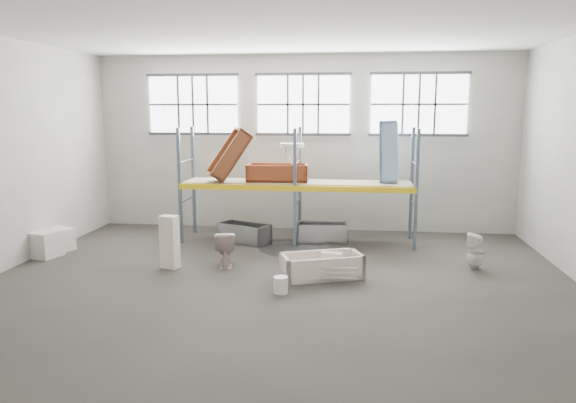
% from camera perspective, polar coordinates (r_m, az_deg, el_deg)
% --- Properties ---
extents(floor, '(12.00, 10.00, 0.10)m').
position_cam_1_polar(floor, '(11.09, -0.97, -8.71)').
color(floor, '#413D37').
rests_on(floor, ground).
extents(ceiling, '(12.00, 10.00, 0.10)m').
position_cam_1_polar(ceiling, '(10.65, -1.06, 18.33)').
color(ceiling, silver).
rests_on(ceiling, ground).
extents(wall_back, '(12.00, 0.10, 5.00)m').
position_cam_1_polar(wall_back, '(15.57, 1.63, 6.18)').
color(wall_back, '#9C9B91').
rests_on(wall_back, ground).
extents(wall_front, '(12.00, 0.10, 5.00)m').
position_cam_1_polar(wall_front, '(5.65, -8.28, -0.08)').
color(wall_front, beige).
rests_on(wall_front, ground).
extents(window_left, '(2.60, 0.04, 1.60)m').
position_cam_1_polar(window_left, '(16.06, -10.00, 10.07)').
color(window_left, white).
rests_on(window_left, wall_back).
extents(window_mid, '(2.60, 0.04, 1.60)m').
position_cam_1_polar(window_mid, '(15.43, 1.61, 10.24)').
color(window_mid, white).
rests_on(window_mid, wall_back).
extents(window_right, '(2.60, 0.04, 1.60)m').
position_cam_1_polar(window_right, '(15.46, 13.69, 9.97)').
color(window_right, white).
rests_on(window_right, wall_back).
extents(rack_upright_la, '(0.08, 0.08, 3.00)m').
position_cam_1_polar(rack_upright_la, '(14.19, -11.39, 1.59)').
color(rack_upright_la, slate).
rests_on(rack_upright_la, floor).
extents(rack_upright_lb, '(0.08, 0.08, 3.00)m').
position_cam_1_polar(rack_upright_lb, '(15.32, -9.98, 2.22)').
color(rack_upright_lb, slate).
rests_on(rack_upright_lb, floor).
extents(rack_upright_ma, '(0.08, 0.08, 3.00)m').
position_cam_1_polar(rack_upright_ma, '(13.54, 0.74, 1.40)').
color(rack_upright_ma, slate).
rests_on(rack_upright_ma, floor).
extents(rack_upright_mb, '(0.08, 0.08, 3.00)m').
position_cam_1_polar(rack_upright_mb, '(14.73, 1.26, 2.07)').
color(rack_upright_mb, slate).
rests_on(rack_upright_mb, floor).
extents(rack_upright_ra, '(0.08, 0.08, 3.00)m').
position_cam_1_polar(rack_upright_ra, '(13.55, 13.45, 1.14)').
color(rack_upright_ra, slate).
rests_on(rack_upright_ra, floor).
extents(rack_upright_rb, '(0.08, 0.08, 3.00)m').
position_cam_1_polar(rack_upright_rb, '(14.73, 12.96, 1.83)').
color(rack_upright_rb, slate).
rests_on(rack_upright_rb, floor).
extents(rack_beam_front, '(6.00, 0.10, 0.14)m').
position_cam_1_polar(rack_beam_front, '(13.54, 0.74, 1.40)').
color(rack_beam_front, yellow).
rests_on(rack_beam_front, floor).
extents(rack_beam_back, '(6.00, 0.10, 0.14)m').
position_cam_1_polar(rack_beam_back, '(14.73, 1.26, 2.07)').
color(rack_beam_back, yellow).
rests_on(rack_beam_back, floor).
extents(shelf_deck, '(5.90, 1.10, 0.03)m').
position_cam_1_polar(shelf_deck, '(14.12, 1.01, 2.07)').
color(shelf_deck, gray).
rests_on(shelf_deck, floor).
extents(wet_patch, '(1.80, 1.80, 0.00)m').
position_cam_1_polar(wet_patch, '(13.65, 0.63, -4.95)').
color(wet_patch, black).
rests_on(wet_patch, floor).
extents(bathtub_beige, '(1.82, 1.30, 0.49)m').
position_cam_1_polar(bathtub_beige, '(11.32, 3.60, -6.79)').
color(bathtub_beige, beige).
rests_on(bathtub_beige, floor).
extents(cistern_spare, '(0.48, 0.31, 0.43)m').
position_cam_1_polar(cistern_spare, '(11.44, 4.65, -6.43)').
color(cistern_spare, beige).
rests_on(cistern_spare, bathtub_beige).
extents(sink_in_tub, '(0.61, 0.61, 0.16)m').
position_cam_1_polar(sink_in_tub, '(11.49, 0.82, -6.95)').
color(sink_in_tub, beige).
rests_on(sink_in_tub, bathtub_beige).
extents(toilet_beige, '(0.60, 0.86, 0.80)m').
position_cam_1_polar(toilet_beige, '(12.15, -6.66, -4.93)').
color(toilet_beige, beige).
rests_on(toilet_beige, floor).
extents(cistern_tall, '(0.43, 0.35, 1.17)m').
position_cam_1_polar(cistern_tall, '(12.13, -12.42, -4.21)').
color(cistern_tall, '#F0E2C9').
rests_on(cistern_tall, floor).
extents(toilet_white, '(0.45, 0.44, 0.80)m').
position_cam_1_polar(toilet_white, '(12.51, 19.24, -4.98)').
color(toilet_white, white).
rests_on(toilet_white, floor).
extents(steel_tub_left, '(1.50, 1.14, 0.50)m').
position_cam_1_polar(steel_tub_left, '(14.26, -4.65, -3.32)').
color(steel_tub_left, '#A3A7AA').
rests_on(steel_tub_left, floor).
extents(steel_tub_right, '(1.35, 0.68, 0.48)m').
position_cam_1_polar(steel_tub_right, '(14.35, 3.66, -3.25)').
color(steel_tub_right, '#B7B9C0').
rests_on(steel_tub_right, floor).
extents(rust_tub_flat, '(1.63, 0.83, 0.45)m').
position_cam_1_polar(rust_tub_flat, '(14.14, -1.12, 3.06)').
color(rust_tub_flat, maroon).
rests_on(rust_tub_flat, shelf_deck).
extents(rust_tub_tilted, '(1.32, 1.11, 1.40)m').
position_cam_1_polar(rust_tub_tilted, '(14.13, -6.26, 4.94)').
color(rust_tub_tilted, brown).
rests_on(rust_tub_tilted, shelf_deck).
extents(sink_on_shelf, '(0.75, 0.66, 0.56)m').
position_cam_1_polar(sink_on_shelf, '(13.98, 0.44, 4.12)').
color(sink_on_shelf, white).
rests_on(sink_on_shelf, rust_tub_flat).
extents(blue_tub_upright, '(0.57, 0.78, 1.58)m').
position_cam_1_polar(blue_tub_upright, '(14.19, 10.64, 5.25)').
color(blue_tub_upright, '#799BC7').
rests_on(blue_tub_upright, shelf_deck).
extents(bucket, '(0.34, 0.34, 0.32)m').
position_cam_1_polar(bucket, '(10.36, -0.78, -8.83)').
color(bucket, silver).
rests_on(bucket, floor).
extents(carton_near, '(0.84, 0.77, 0.62)m').
position_cam_1_polar(carton_near, '(14.07, -24.51, -4.11)').
color(carton_near, beige).
rests_on(carton_near, floor).
extents(carton_far, '(0.86, 0.86, 0.55)m').
position_cam_1_polar(carton_far, '(14.52, -23.33, -3.76)').
color(carton_far, silver).
rests_on(carton_far, floor).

